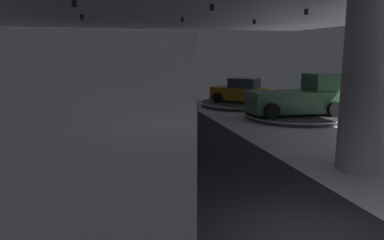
{
  "coord_description": "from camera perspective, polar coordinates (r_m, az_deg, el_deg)",
  "views": [
    {
      "loc": [
        -3.85,
        -5.59,
        3.74
      ],
      "look_at": [
        -0.8,
        6.54,
        1.4
      ],
      "focal_mm": 33.72,
      "sensor_mm": 36.0,
      "label": 1
    }
  ],
  "objects": [
    {
      "name": "column_right",
      "position": [
        12.61,
        25.8,
        5.04
      ],
      "size": [
        1.47,
        1.47,
        5.5
      ],
      "color": "#ADADB2",
      "rests_on": "ground"
    },
    {
      "name": "display_platform_mid_left",
      "position": [
        12.28,
        -21.93,
        -7.31
      ],
      "size": [
        5.68,
        5.68,
        0.22
      ],
      "color": "#B7B7BC",
      "rests_on": "ground"
    },
    {
      "name": "pickup_truck_mid_left",
      "position": [
        12.23,
        -21.18,
        -2.31
      ],
      "size": [
        4.95,
        5.45,
        2.3
      ],
      "color": "red",
      "rests_on": "display_platform_mid_left"
    },
    {
      "name": "display_platform_far_left",
      "position": [
        18.91,
        -20.27,
        -1.06
      ],
      "size": [
        6.11,
        6.11,
        0.24
      ],
      "color": "#B7B7BC",
      "rests_on": "ground"
    },
    {
      "name": "display_car_far_left",
      "position": [
        18.79,
        -20.45,
        1.56
      ],
      "size": [
        2.7,
        4.41,
        1.71
      ],
      "color": "navy",
      "rests_on": "display_platform_far_left"
    },
    {
      "name": "display_platform_deep_right",
      "position": [
        26.0,
        7.85,
        2.57
      ],
      "size": [
        5.89,
        5.89,
        0.27
      ],
      "color": "#333338",
      "rests_on": "ground"
    },
    {
      "name": "display_car_deep_right",
      "position": [
        25.88,
        7.96,
        4.5
      ],
      "size": [
        4.26,
        4.23,
        1.71
      ],
      "color": "#B77519",
      "rests_on": "display_platform_deep_right"
    },
    {
      "name": "display_platform_far_right",
      "position": [
        21.62,
        15.78,
        0.61
      ],
      "size": [
        5.68,
        5.68,
        0.25
      ],
      "color": "#333338",
      "rests_on": "ground"
    },
    {
      "name": "pickup_truck_far_right",
      "position": [
        21.62,
        16.67,
        3.36
      ],
      "size": [
        5.4,
        2.87,
        2.3
      ],
      "color": "#2D5638",
      "rests_on": "display_platform_far_right"
    },
    {
      "name": "display_platform_deep_left",
      "position": [
        24.66,
        -18.06,
        1.72
      ],
      "size": [
        5.68,
        5.68,
        0.28
      ],
      "color": "#333338",
      "rests_on": "ground"
    },
    {
      "name": "pickup_truck_deep_left",
      "position": [
        24.79,
        -17.78,
        4.25
      ],
      "size": [
        4.58,
        5.63,
        2.3
      ],
      "color": "silver",
      "rests_on": "display_platform_deep_left"
    },
    {
      "name": "visitor_walking_near",
      "position": [
        17.71,
        0.46,
        1.39
      ],
      "size": [
        0.32,
        0.32,
        1.59
      ],
      "color": "black",
      "rests_on": "ground"
    }
  ]
}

